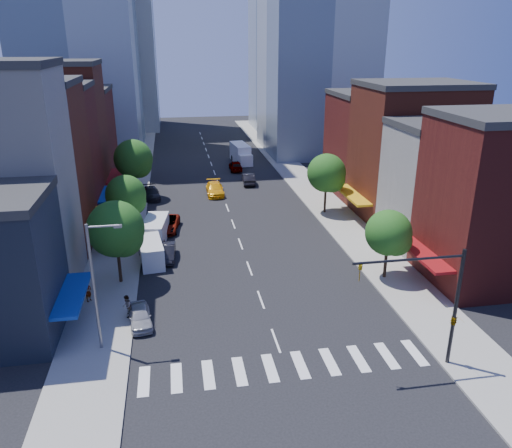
{
  "coord_description": "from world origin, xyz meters",
  "views": [
    {
      "loc": [
        -6.42,
        -29.44,
        19.94
      ],
      "look_at": [
        0.33,
        10.3,
        5.0
      ],
      "focal_mm": 35.0,
      "sensor_mm": 36.0,
      "label": 1
    }
  ],
  "objects_px": {
    "cargo_van_near": "(151,252)",
    "box_truck": "(241,154)",
    "traffic_car_oncoming": "(249,179)",
    "pedestrian_far": "(127,306)",
    "traffic_car_far": "(236,166)",
    "parked_car_rear": "(151,193)",
    "cargo_van_far": "(155,231)",
    "parked_car_front": "(140,316)",
    "parked_car_second": "(167,252)",
    "taxi": "(215,189)",
    "pedestrian_near": "(88,292)",
    "parked_car_third": "(167,224)"
  },
  "relations": [
    {
      "from": "cargo_van_far",
      "to": "pedestrian_far",
      "type": "xyz_separation_m",
      "value": [
        -1.82,
        -15.46,
        -0.14
      ]
    },
    {
      "from": "parked_car_rear",
      "to": "pedestrian_far",
      "type": "height_order",
      "value": "pedestrian_far"
    },
    {
      "from": "cargo_van_far",
      "to": "pedestrian_far",
      "type": "bearing_deg",
      "value": -88.85
    },
    {
      "from": "taxi",
      "to": "traffic_car_far",
      "type": "bearing_deg",
      "value": 71.17
    },
    {
      "from": "cargo_van_far",
      "to": "traffic_car_far",
      "type": "xyz_separation_m",
      "value": [
        12.19,
        28.46,
        -0.37
      ]
    },
    {
      "from": "parked_car_front",
      "to": "pedestrian_far",
      "type": "xyz_separation_m",
      "value": [
        -1.0,
        1.05,
        0.35
      ]
    },
    {
      "from": "traffic_car_oncoming",
      "to": "parked_car_second",
      "type": "bearing_deg",
      "value": 68.73
    },
    {
      "from": "traffic_car_far",
      "to": "parked_car_front",
      "type": "bearing_deg",
      "value": 74.3
    },
    {
      "from": "parked_car_rear",
      "to": "cargo_van_far",
      "type": "bearing_deg",
      "value": -94.79
    },
    {
      "from": "cargo_van_far",
      "to": "cargo_van_near",
      "type": "bearing_deg",
      "value": -85.07
    },
    {
      "from": "parked_car_front",
      "to": "box_truck",
      "type": "relative_size",
      "value": 0.5
    },
    {
      "from": "parked_car_front",
      "to": "parked_car_second",
      "type": "relative_size",
      "value": 0.93
    },
    {
      "from": "box_truck",
      "to": "pedestrian_far",
      "type": "bearing_deg",
      "value": -113.6
    },
    {
      "from": "parked_car_front",
      "to": "traffic_car_far",
      "type": "bearing_deg",
      "value": 66.27
    },
    {
      "from": "box_truck",
      "to": "pedestrian_near",
      "type": "relative_size",
      "value": 4.66
    },
    {
      "from": "pedestrian_near",
      "to": "pedestrian_far",
      "type": "bearing_deg",
      "value": -99.77
    },
    {
      "from": "cargo_van_near",
      "to": "taxi",
      "type": "height_order",
      "value": "cargo_van_near"
    },
    {
      "from": "cargo_van_near",
      "to": "box_truck",
      "type": "bearing_deg",
      "value": 63.26
    },
    {
      "from": "parked_car_front",
      "to": "taxi",
      "type": "xyz_separation_m",
      "value": [
        8.5,
        32.2,
        0.13
      ]
    },
    {
      "from": "traffic_car_oncoming",
      "to": "taxi",
      "type": "bearing_deg",
      "value": 44.42
    },
    {
      "from": "traffic_car_oncoming",
      "to": "pedestrian_far",
      "type": "bearing_deg",
      "value": 71.35
    },
    {
      "from": "parked_car_second",
      "to": "box_truck",
      "type": "distance_m",
      "value": 40.92
    },
    {
      "from": "parked_car_front",
      "to": "pedestrian_near",
      "type": "xyz_separation_m",
      "value": [
        -4.23,
        4.02,
        0.32
      ]
    },
    {
      "from": "parked_car_rear",
      "to": "traffic_car_oncoming",
      "type": "bearing_deg",
      "value": 11.65
    },
    {
      "from": "taxi",
      "to": "pedestrian_far",
      "type": "xyz_separation_m",
      "value": [
        -9.5,
        -31.15,
        0.22
      ]
    },
    {
      "from": "parked_car_front",
      "to": "cargo_van_far",
      "type": "distance_m",
      "value": 16.54
    },
    {
      "from": "pedestrian_near",
      "to": "cargo_van_near",
      "type": "bearing_deg",
      "value": -1.68
    },
    {
      "from": "parked_car_rear",
      "to": "box_truck",
      "type": "relative_size",
      "value": 0.62
    },
    {
      "from": "cargo_van_near",
      "to": "box_truck",
      "type": "xyz_separation_m",
      "value": [
        14.13,
        39.51,
        0.4
      ]
    },
    {
      "from": "parked_car_rear",
      "to": "cargo_van_far",
      "type": "relative_size",
      "value": 0.85
    },
    {
      "from": "cargo_van_far",
      "to": "parked_car_front",
      "type": "bearing_deg",
      "value": -84.98
    },
    {
      "from": "parked_car_second",
      "to": "parked_car_rear",
      "type": "bearing_deg",
      "value": 98.8
    },
    {
      "from": "parked_car_front",
      "to": "taxi",
      "type": "relative_size",
      "value": 0.72
    },
    {
      "from": "traffic_car_far",
      "to": "traffic_car_oncoming",
      "type": "bearing_deg",
      "value": 96.3
    },
    {
      "from": "box_truck",
      "to": "pedestrian_near",
      "type": "height_order",
      "value": "box_truck"
    },
    {
      "from": "parked_car_second",
      "to": "taxi",
      "type": "bearing_deg",
      "value": 75.68
    },
    {
      "from": "box_truck",
      "to": "pedestrian_far",
      "type": "relative_size",
      "value": 4.5
    },
    {
      "from": "parked_car_second",
      "to": "taxi",
      "type": "distance_m",
      "value": 21.62
    },
    {
      "from": "taxi",
      "to": "cargo_van_near",
      "type": "bearing_deg",
      "value": -109.92
    },
    {
      "from": "box_truck",
      "to": "parked_car_front",
      "type": "bearing_deg",
      "value": -112.22
    },
    {
      "from": "parked_car_front",
      "to": "traffic_car_oncoming",
      "type": "relative_size",
      "value": 0.82
    },
    {
      "from": "parked_car_second",
      "to": "box_truck",
      "type": "xyz_separation_m",
      "value": [
        12.67,
        38.9,
        0.76
      ]
    },
    {
      "from": "parked_car_third",
      "to": "cargo_van_near",
      "type": "relative_size",
      "value": 1.01
    },
    {
      "from": "traffic_car_far",
      "to": "pedestrian_far",
      "type": "xyz_separation_m",
      "value": [
        -14.02,
        -43.92,
        0.23
      ]
    },
    {
      "from": "cargo_van_near",
      "to": "traffic_car_oncoming",
      "type": "height_order",
      "value": "cargo_van_near"
    },
    {
      "from": "traffic_car_oncoming",
      "to": "pedestrian_far",
      "type": "height_order",
      "value": "pedestrian_far"
    },
    {
      "from": "parked_car_front",
      "to": "traffic_car_far",
      "type": "distance_m",
      "value": 46.82
    },
    {
      "from": "parked_car_third",
      "to": "taxi",
      "type": "xyz_separation_m",
      "value": [
        6.5,
        12.73,
        0.06
      ]
    },
    {
      "from": "parked_car_front",
      "to": "cargo_van_near",
      "type": "relative_size",
      "value": 0.75
    },
    {
      "from": "parked_car_front",
      "to": "parked_car_third",
      "type": "relative_size",
      "value": 0.74
    }
  ]
}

